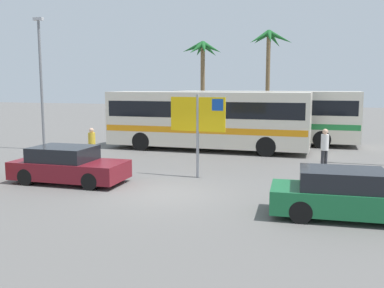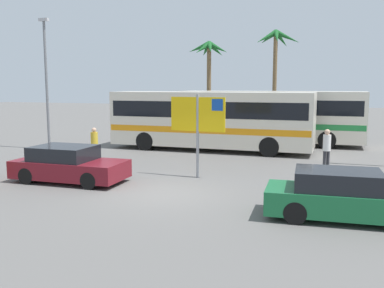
% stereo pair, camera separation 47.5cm
% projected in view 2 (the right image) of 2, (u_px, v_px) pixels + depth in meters
% --- Properties ---
extents(ground, '(120.00, 120.00, 0.00)m').
position_uv_depth(ground, '(163.00, 193.00, 14.26)').
color(ground, '#605E5B').
extents(bus_front_coach, '(10.91, 2.60, 3.17)m').
position_uv_depth(bus_front_coach, '(211.00, 118.00, 23.42)').
color(bus_front_coach, silver).
rests_on(bus_front_coach, ground).
extents(bus_rear_coach, '(10.91, 2.60, 3.17)m').
position_uv_depth(bus_rear_coach, '(270.00, 114.00, 26.09)').
color(bus_rear_coach, silver).
rests_on(bus_rear_coach, ground).
extents(ferry_sign, '(2.20, 0.21, 3.20)m').
position_uv_depth(ferry_sign, '(199.00, 117.00, 16.41)').
color(ferry_sign, gray).
rests_on(ferry_sign, ground).
extents(car_green, '(4.32, 1.92, 1.32)m').
position_uv_depth(car_green, '(345.00, 196.00, 11.42)').
color(car_green, '#196638').
rests_on(car_green, ground).
extents(car_maroon, '(4.16, 1.90, 1.32)m').
position_uv_depth(car_maroon, '(68.00, 165.00, 15.91)').
color(car_maroon, maroon).
rests_on(car_maroon, ground).
extents(pedestrian_by_bus, '(0.32, 0.32, 1.75)m').
position_uv_depth(pedestrian_by_bus, '(327.00, 146.00, 17.83)').
color(pedestrian_by_bus, '#2D2D33').
rests_on(pedestrian_by_bus, ground).
extents(pedestrian_near_sign, '(0.32, 0.32, 1.63)m').
position_uv_depth(pedestrian_near_sign, '(94.00, 142.00, 19.67)').
color(pedestrian_near_sign, '#1E2347').
rests_on(pedestrian_near_sign, ground).
extents(lamp_post_right_side, '(0.56, 0.20, 7.11)m').
position_uv_depth(lamp_post_right_side, '(46.00, 79.00, 23.59)').
color(lamp_post_right_side, slate).
rests_on(lamp_post_right_side, ground).
extents(palm_tree_seaside, '(3.43, 3.62, 7.77)m').
position_uv_depth(palm_tree_seaside, '(276.00, 51.00, 33.33)').
color(palm_tree_seaside, brown).
rests_on(palm_tree_seaside, ground).
extents(palm_tree_inland, '(3.18, 2.94, 6.76)m').
position_uv_depth(palm_tree_inland, '(209.00, 59.00, 31.96)').
color(palm_tree_inland, brown).
rests_on(palm_tree_inland, ground).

